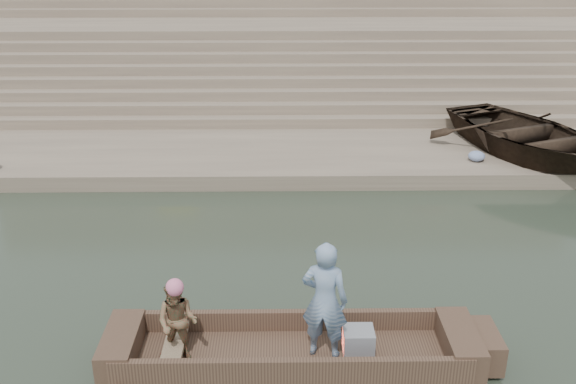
{
  "coord_description": "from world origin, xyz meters",
  "views": [
    {
      "loc": [
        -0.33,
        -9.02,
        6.25
      ],
      "look_at": [
        -0.18,
        2.6,
        1.4
      ],
      "focal_mm": 40.46,
      "sensor_mm": 36.0,
      "label": 1
    }
  ],
  "objects_px": {
    "main_rowboat": "(291,359)",
    "beached_rowboat": "(526,134)",
    "standing_man": "(325,301)",
    "rowing_man": "(177,322)",
    "television": "(358,341)"
  },
  "relations": [
    {
      "from": "beached_rowboat",
      "to": "main_rowboat",
      "type": "bearing_deg",
      "value": -149.36
    },
    {
      "from": "standing_man",
      "to": "rowing_man",
      "type": "bearing_deg",
      "value": 16.71
    },
    {
      "from": "main_rowboat",
      "to": "standing_man",
      "type": "bearing_deg",
      "value": -3.63
    },
    {
      "from": "main_rowboat",
      "to": "beached_rowboat",
      "type": "relative_size",
      "value": 0.94
    },
    {
      "from": "main_rowboat",
      "to": "standing_man",
      "type": "height_order",
      "value": "standing_man"
    },
    {
      "from": "television",
      "to": "standing_man",
      "type": "bearing_deg",
      "value": -176.56
    },
    {
      "from": "main_rowboat",
      "to": "rowing_man",
      "type": "bearing_deg",
      "value": -176.35
    },
    {
      "from": "rowing_man",
      "to": "beached_rowboat",
      "type": "relative_size",
      "value": 0.24
    },
    {
      "from": "standing_man",
      "to": "rowing_man",
      "type": "height_order",
      "value": "standing_man"
    },
    {
      "from": "television",
      "to": "main_rowboat",
      "type": "bearing_deg",
      "value": 180.0
    },
    {
      "from": "main_rowboat",
      "to": "standing_man",
      "type": "relative_size",
      "value": 2.66
    },
    {
      "from": "rowing_man",
      "to": "beached_rowboat",
      "type": "distance_m",
      "value": 11.9
    },
    {
      "from": "main_rowboat",
      "to": "beached_rowboat",
      "type": "height_order",
      "value": "beached_rowboat"
    },
    {
      "from": "main_rowboat",
      "to": "rowing_man",
      "type": "height_order",
      "value": "rowing_man"
    },
    {
      "from": "rowing_man",
      "to": "television",
      "type": "relative_size",
      "value": 2.79
    }
  ]
}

